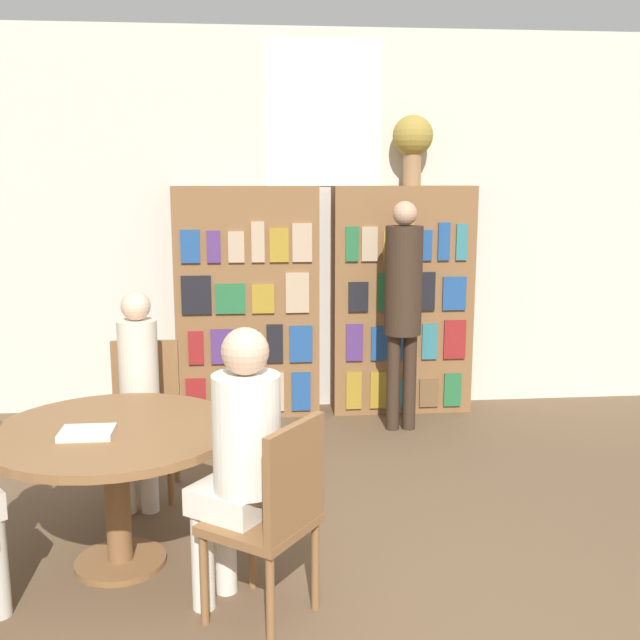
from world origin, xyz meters
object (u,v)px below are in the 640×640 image
(reading_table, at_px, (115,452))
(seated_reader_left, at_px, (138,389))
(chair_left_side, at_px, (144,409))
(bookshelf_left, at_px, (248,303))
(seated_reader_right, at_px, (240,451))
(chair_far_side, at_px, (275,511))
(bookshelf_right, at_px, (401,300))
(flower_vase, at_px, (413,140))
(librarian_standing, at_px, (403,294))

(reading_table, relative_size, seated_reader_left, 0.95)
(chair_left_side, bearing_deg, seated_reader_left, 90.00)
(bookshelf_left, xyz_separation_m, seated_reader_right, (-0.03, -2.81, -0.17))
(chair_far_side, distance_m, seated_reader_left, 1.49)
(seated_reader_right, bearing_deg, bookshelf_left, 36.00)
(bookshelf_right, relative_size, seated_reader_right, 1.42)
(bookshelf_left, xyz_separation_m, reading_table, (-0.63, -2.36, -0.32))
(bookshelf_right, bearing_deg, seated_reader_right, -114.16)
(flower_vase, distance_m, seated_reader_right, 3.42)
(reading_table, bearing_deg, seated_reader_left, 89.31)
(seated_reader_left, relative_size, librarian_standing, 0.73)
(seated_reader_left, bearing_deg, flower_vase, -138.83)
(reading_table, distance_m, seated_reader_left, 0.74)
(seated_reader_right, bearing_deg, librarian_standing, 9.84)
(bookshelf_left, relative_size, seated_reader_right, 1.42)
(flower_vase, relative_size, seated_reader_left, 0.43)
(librarian_standing, bearing_deg, seated_reader_left, -147.33)
(chair_far_side, height_order, librarian_standing, librarian_standing)
(bookshelf_right, relative_size, reading_table, 1.54)
(bookshelf_right, bearing_deg, librarian_standing, -100.37)
(bookshelf_left, bearing_deg, flower_vase, 0.23)
(bookshelf_left, bearing_deg, librarian_standing, -23.77)
(librarian_standing, bearing_deg, chair_left_side, -151.86)
(bookshelf_left, xyz_separation_m, librarian_standing, (1.14, -0.50, 0.13))
(reading_table, bearing_deg, seated_reader_right, -36.69)
(flower_vase, height_order, reading_table, flower_vase)
(seated_reader_left, distance_m, seated_reader_right, 1.32)
(flower_vase, xyz_separation_m, seated_reader_left, (-1.91, -1.63, -1.46))
(chair_far_side, relative_size, seated_reader_right, 0.71)
(bookshelf_right, bearing_deg, chair_left_side, -142.08)
(chair_far_side, xyz_separation_m, librarian_standing, (1.03, 2.41, 0.52))
(bookshelf_right, distance_m, seated_reader_right, 3.08)
(chair_left_side, distance_m, seated_reader_right, 1.51)
(chair_left_side, bearing_deg, reading_table, 90.00)
(flower_vase, distance_m, librarian_standing, 1.24)
(bookshelf_left, relative_size, bookshelf_right, 1.00)
(chair_far_side, bearing_deg, seated_reader_right, 90.00)
(seated_reader_left, bearing_deg, bookshelf_left, -110.28)
(bookshelf_left, xyz_separation_m, chair_far_side, (0.11, -2.91, -0.40))
(reading_table, xyz_separation_m, seated_reader_left, (0.01, 0.73, 0.10))
(reading_table, height_order, librarian_standing, librarian_standing)
(chair_left_side, height_order, seated_reader_left, seated_reader_left)
(chair_far_side, bearing_deg, chair_left_side, 63.00)
(chair_left_side, bearing_deg, librarian_standing, -151.17)
(reading_table, distance_m, chair_far_side, 0.93)
(bookshelf_right, xyz_separation_m, chair_left_side, (-1.85, -1.44, -0.40))
(chair_far_side, bearing_deg, reading_table, 90.00)
(chair_left_side, xyz_separation_m, seated_reader_left, (-0.00, -0.19, 0.18))
(chair_left_side, bearing_deg, flower_vase, -142.23)
(bookshelf_left, relative_size, reading_table, 1.54)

